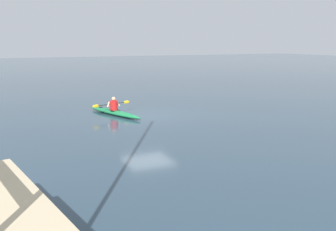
% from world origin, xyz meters
% --- Properties ---
extents(ground_plane, '(160.00, 160.00, 0.00)m').
position_xyz_m(ground_plane, '(0.00, 0.00, 0.00)').
color(ground_plane, '#283D4C').
extents(kayak, '(1.88, 4.38, 0.26)m').
position_xyz_m(kayak, '(1.48, -1.06, 0.13)').
color(kayak, '#19723F').
rests_on(kayak, ground).
extents(kayaker, '(2.30, 0.77, 0.71)m').
position_xyz_m(kayaker, '(1.51, -1.14, 0.55)').
color(kayaker, red).
rests_on(kayaker, kayak).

